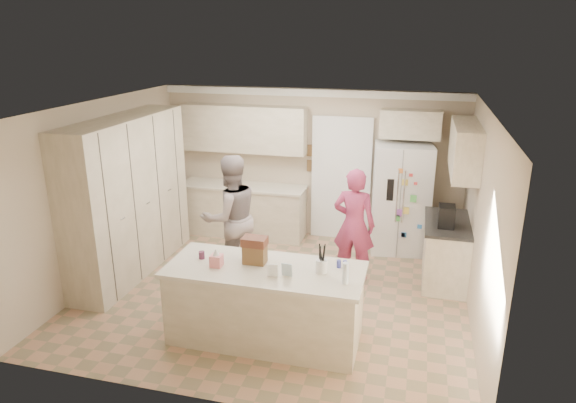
% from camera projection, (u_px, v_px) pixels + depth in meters
% --- Properties ---
extents(floor, '(5.20, 4.60, 0.02)m').
position_uv_depth(floor, '(275.00, 293.00, 7.23)').
color(floor, tan).
rests_on(floor, ground).
extents(ceiling, '(5.20, 4.60, 0.02)m').
position_uv_depth(ceiling, '(273.00, 106.00, 6.40)').
color(ceiling, white).
rests_on(ceiling, wall_back).
extents(wall_back, '(5.20, 0.02, 2.60)m').
position_uv_depth(wall_back, '(311.00, 164.00, 8.94)').
color(wall_back, '#C4B194').
rests_on(wall_back, ground).
extents(wall_front, '(5.20, 0.02, 2.60)m').
position_uv_depth(wall_front, '(205.00, 284.00, 4.70)').
color(wall_front, '#C4B194').
rests_on(wall_front, ground).
extents(wall_left, '(0.02, 4.60, 2.60)m').
position_uv_depth(wall_left, '(101.00, 191.00, 7.44)').
color(wall_left, '#C4B194').
rests_on(wall_left, ground).
extents(wall_right, '(0.02, 4.60, 2.60)m').
position_uv_depth(wall_right, '(482.00, 223.00, 6.20)').
color(wall_right, '#C4B194').
rests_on(wall_right, ground).
extents(crown_back, '(5.20, 0.08, 0.12)m').
position_uv_depth(crown_back, '(311.00, 93.00, 8.51)').
color(crown_back, white).
rests_on(crown_back, wall_back).
extents(pantry_bank, '(0.60, 2.60, 2.35)m').
position_uv_depth(pantry_bank, '(129.00, 197.00, 7.59)').
color(pantry_bank, beige).
rests_on(pantry_bank, floor).
extents(back_base_cab, '(2.20, 0.60, 0.88)m').
position_uv_depth(back_base_cab, '(244.00, 211.00, 9.20)').
color(back_base_cab, beige).
rests_on(back_base_cab, floor).
extents(back_countertop, '(2.24, 0.63, 0.04)m').
position_uv_depth(back_countertop, '(243.00, 186.00, 9.05)').
color(back_countertop, beige).
rests_on(back_countertop, back_base_cab).
extents(back_upper_cab, '(2.20, 0.35, 0.80)m').
position_uv_depth(back_upper_cab, '(244.00, 129.00, 8.85)').
color(back_upper_cab, beige).
rests_on(back_upper_cab, wall_back).
extents(doorway_opening, '(0.90, 0.06, 2.10)m').
position_uv_depth(doorway_opening, '(341.00, 180.00, 8.86)').
color(doorway_opening, black).
rests_on(doorway_opening, floor).
extents(doorway_casing, '(1.02, 0.03, 2.22)m').
position_uv_depth(doorway_casing, '(341.00, 181.00, 8.83)').
color(doorway_casing, white).
rests_on(doorway_casing, floor).
extents(wall_frame_upper, '(0.15, 0.02, 0.20)m').
position_uv_depth(wall_frame_upper, '(311.00, 151.00, 8.82)').
color(wall_frame_upper, brown).
rests_on(wall_frame_upper, wall_back).
extents(wall_frame_lower, '(0.15, 0.02, 0.20)m').
position_uv_depth(wall_frame_lower, '(311.00, 166.00, 8.90)').
color(wall_frame_lower, brown).
rests_on(wall_frame_lower, wall_back).
extents(refrigerator, '(0.98, 0.81, 1.80)m').
position_uv_depth(refrigerator, '(401.00, 199.00, 8.38)').
color(refrigerator, white).
rests_on(refrigerator, floor).
extents(fridge_seam, '(0.02, 0.02, 1.78)m').
position_uv_depth(fridge_seam, '(400.00, 205.00, 8.05)').
color(fridge_seam, gray).
rests_on(fridge_seam, refrigerator).
extents(fridge_dispenser, '(0.22, 0.03, 0.35)m').
position_uv_depth(fridge_dispenser, '(386.00, 189.00, 8.02)').
color(fridge_dispenser, black).
rests_on(fridge_dispenser, refrigerator).
extents(fridge_handle_l, '(0.02, 0.02, 0.85)m').
position_uv_depth(fridge_handle_l, '(397.00, 196.00, 8.00)').
color(fridge_handle_l, silver).
rests_on(fridge_handle_l, refrigerator).
extents(fridge_handle_r, '(0.02, 0.02, 0.85)m').
position_uv_depth(fridge_handle_r, '(404.00, 197.00, 7.98)').
color(fridge_handle_r, silver).
rests_on(fridge_handle_r, refrigerator).
extents(over_fridge_cab, '(0.95, 0.35, 0.45)m').
position_uv_depth(over_fridge_cab, '(411.00, 124.00, 8.13)').
color(over_fridge_cab, beige).
rests_on(over_fridge_cab, wall_back).
extents(right_base_cab, '(0.60, 1.20, 0.88)m').
position_uv_depth(right_base_cab, '(445.00, 253.00, 7.46)').
color(right_base_cab, beige).
rests_on(right_base_cab, floor).
extents(right_countertop, '(0.63, 1.24, 0.04)m').
position_uv_depth(right_countertop, '(448.00, 223.00, 7.32)').
color(right_countertop, '#2D2B28').
rests_on(right_countertop, right_base_cab).
extents(right_upper_cab, '(0.35, 1.50, 0.70)m').
position_uv_depth(right_upper_cab, '(465.00, 148.00, 7.14)').
color(right_upper_cab, beige).
rests_on(right_upper_cab, wall_right).
extents(coffee_maker, '(0.22, 0.28, 0.30)m').
position_uv_depth(coffee_maker, '(446.00, 216.00, 7.09)').
color(coffee_maker, black).
rests_on(coffee_maker, right_countertop).
extents(island_base, '(2.20, 0.90, 0.88)m').
position_uv_depth(island_base, '(265.00, 305.00, 6.03)').
color(island_base, beige).
rests_on(island_base, floor).
extents(island_top, '(2.28, 0.96, 0.05)m').
position_uv_depth(island_top, '(265.00, 270.00, 5.89)').
color(island_top, beige).
rests_on(island_top, island_base).
extents(utensil_crock, '(0.13, 0.13, 0.15)m').
position_uv_depth(utensil_crock, '(321.00, 266.00, 5.75)').
color(utensil_crock, white).
rests_on(utensil_crock, island_top).
extents(tissue_box, '(0.13, 0.13, 0.14)m').
position_uv_depth(tissue_box, '(216.00, 261.00, 5.90)').
color(tissue_box, '#E87C81').
rests_on(tissue_box, island_top).
extents(tissue_plume, '(0.08, 0.08, 0.08)m').
position_uv_depth(tissue_plume, '(216.00, 252.00, 5.86)').
color(tissue_plume, white).
rests_on(tissue_plume, tissue_box).
extents(dollhouse_body, '(0.26, 0.18, 0.22)m').
position_uv_depth(dollhouse_body, '(255.00, 254.00, 5.97)').
color(dollhouse_body, brown).
rests_on(dollhouse_body, island_top).
extents(dollhouse_roof, '(0.28, 0.20, 0.10)m').
position_uv_depth(dollhouse_roof, '(255.00, 241.00, 5.92)').
color(dollhouse_roof, '#592D1E').
rests_on(dollhouse_roof, dollhouse_body).
extents(jam_jar, '(0.07, 0.07, 0.09)m').
position_uv_depth(jam_jar, '(202.00, 255.00, 6.10)').
color(jam_jar, '#59263F').
rests_on(jam_jar, island_top).
extents(greeting_card_a, '(0.12, 0.06, 0.16)m').
position_uv_depth(greeting_card_a, '(272.00, 270.00, 5.63)').
color(greeting_card_a, white).
rests_on(greeting_card_a, island_top).
extents(greeting_card_b, '(0.12, 0.05, 0.16)m').
position_uv_depth(greeting_card_b, '(287.00, 270.00, 5.64)').
color(greeting_card_b, silver).
rests_on(greeting_card_b, island_top).
extents(water_bottle, '(0.07, 0.07, 0.24)m').
position_uv_depth(water_bottle, '(346.00, 273.00, 5.48)').
color(water_bottle, silver).
rests_on(water_bottle, island_top).
extents(shaker_salt, '(0.05, 0.05, 0.09)m').
position_uv_depth(shaker_salt, '(339.00, 264.00, 5.87)').
color(shaker_salt, '#353B97').
rests_on(shaker_salt, island_top).
extents(shaker_pepper, '(0.05, 0.05, 0.09)m').
position_uv_depth(shaker_pepper, '(345.00, 264.00, 5.85)').
color(shaker_pepper, '#353B97').
rests_on(shaker_pepper, island_top).
extents(teen_boy, '(1.14, 1.13, 1.85)m').
position_uv_depth(teen_boy, '(231.00, 217.00, 7.46)').
color(teen_boy, gray).
rests_on(teen_boy, floor).
extents(teen_girl, '(0.65, 0.46, 1.69)m').
position_uv_depth(teen_girl, '(354.00, 225.00, 7.40)').
color(teen_girl, '#C03B57').
rests_on(teen_girl, floor).
extents(fridge_magnets, '(0.76, 0.02, 1.44)m').
position_uv_depth(fridge_magnets, '(400.00, 206.00, 8.04)').
color(fridge_magnets, tan).
rests_on(fridge_magnets, refrigerator).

